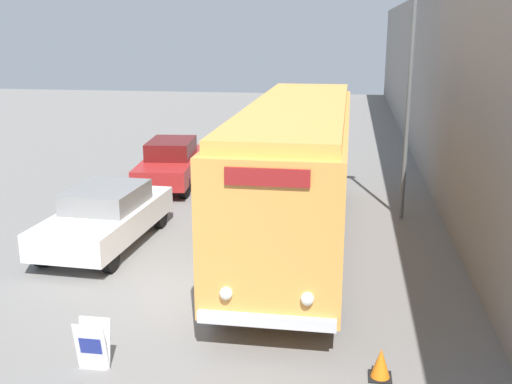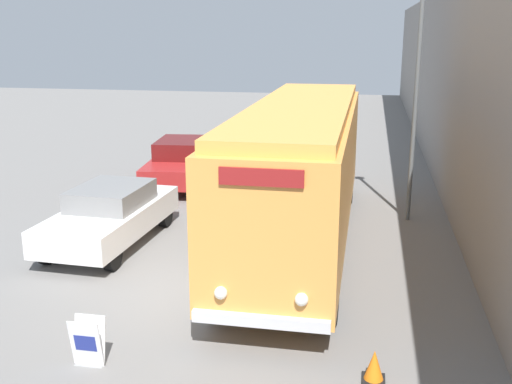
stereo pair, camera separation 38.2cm
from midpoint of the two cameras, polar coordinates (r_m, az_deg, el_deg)
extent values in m
plane|color=slate|center=(12.50, -5.33, -9.69)|extent=(80.00, 80.00, 0.00)
cube|color=gray|center=(21.13, 18.33, 9.30)|extent=(0.30, 60.00, 6.69)
cylinder|color=black|center=(11.51, -2.51, -8.98)|extent=(0.28, 1.07, 1.07)
cylinder|color=black|center=(11.25, 8.11, -9.72)|extent=(0.28, 1.07, 1.07)
cylinder|color=black|center=(19.07, 3.05, 0.89)|extent=(0.28, 1.07, 1.07)
cylinder|color=black|center=(18.91, 9.36, 0.59)|extent=(0.28, 1.07, 1.07)
cube|color=#EF9E47|center=(14.71, 5.03, 2.10)|extent=(2.42, 10.90, 2.78)
cube|color=#FEA74B|center=(14.44, 5.17, 7.95)|extent=(2.23, 10.46, 0.24)
cube|color=silver|center=(9.99, 1.53, -12.20)|extent=(2.30, 0.12, 0.20)
sphere|color=white|center=(9.94, -2.27, -9.58)|extent=(0.22, 0.22, 0.22)
sphere|color=white|center=(9.75, 5.50, -10.16)|extent=(0.22, 0.22, 0.22)
cube|color=maroon|center=(9.17, 1.68, 1.42)|extent=(1.33, 0.06, 0.28)
cube|color=gray|center=(10.41, -14.51, -15.60)|extent=(0.47, 0.18, 0.01)
cube|color=white|center=(10.15, -14.84, -13.83)|extent=(0.52, 0.17, 0.82)
cube|color=white|center=(10.27, -14.49, -13.46)|extent=(0.52, 0.17, 0.82)
cube|color=navy|center=(10.13, -14.88, -13.77)|extent=(0.37, 0.06, 0.29)
cylinder|color=#595E60|center=(17.02, 15.59, 8.33)|extent=(0.12, 0.12, 6.74)
cylinder|color=black|center=(14.63, -18.56, -5.24)|extent=(0.22, 0.67, 0.67)
cylinder|color=black|center=(13.86, -12.77, -5.94)|extent=(0.22, 0.67, 0.67)
cylinder|color=black|center=(17.25, -13.07, -1.73)|extent=(0.22, 0.67, 0.67)
cylinder|color=black|center=(16.60, -8.00, -2.15)|extent=(0.22, 0.67, 0.67)
cube|color=silver|center=(15.44, -13.01, -2.49)|extent=(2.11, 4.66, 0.64)
cube|color=gray|center=(15.38, -12.95, -0.33)|extent=(1.70, 2.13, 0.50)
cylinder|color=black|center=(19.67, -9.79, 0.59)|extent=(0.22, 0.70, 0.70)
cylinder|color=black|center=(19.36, -5.60, 0.50)|extent=(0.22, 0.70, 0.70)
cylinder|color=black|center=(22.80, -7.72, 2.69)|extent=(0.22, 0.70, 0.70)
cylinder|color=black|center=(22.53, -4.08, 2.64)|extent=(0.22, 0.70, 0.70)
cube|color=#A52323|center=(21.00, -6.77, 2.53)|extent=(2.19, 4.86, 0.63)
cube|color=#5B1313|center=(20.99, -6.76, 4.21)|extent=(1.67, 2.26, 0.58)
cube|color=black|center=(9.92, 12.25, -17.03)|extent=(0.36, 0.36, 0.03)
cone|color=orange|center=(9.79, 12.34, -15.77)|extent=(0.30, 0.30, 0.48)
camera|label=1|loc=(0.19, -89.10, 0.25)|focal=42.00mm
camera|label=2|loc=(0.19, 90.90, -0.25)|focal=42.00mm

